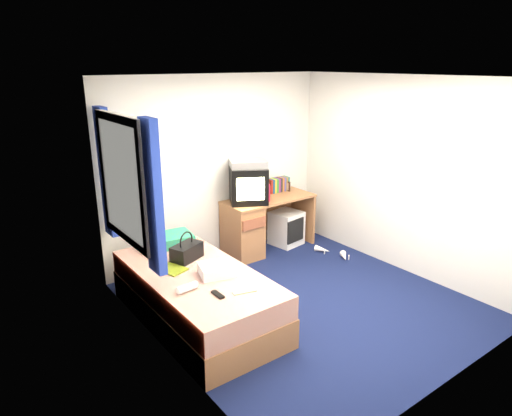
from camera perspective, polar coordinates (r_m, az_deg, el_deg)
ground at (r=5.18m, az=5.78°, el=-11.61°), size 3.40×3.40×0.00m
room_shell at (r=4.64m, az=6.34°, el=4.19°), size 3.40×3.40×3.40m
bed at (r=4.76m, az=-7.37°, el=-10.84°), size 1.01×2.00×0.54m
pillow at (r=5.29m, az=-11.06°, el=-3.99°), size 0.60×0.43×0.12m
desk at (r=6.23m, az=-0.48°, el=-2.16°), size 1.30×0.55×0.75m
storage_cube at (r=6.61m, az=3.80°, el=-2.50°), size 0.44×0.44×0.49m
crt_tv at (r=6.02m, az=-0.98°, el=2.93°), size 0.63×0.62×0.48m
vcr at (r=5.96m, az=-1.00°, el=5.57°), size 0.57×0.50×0.09m
book_row at (r=6.56m, az=2.77°, el=2.93°), size 0.34×0.13×0.20m
picture_frame at (r=6.62m, az=3.93°, el=2.77°), size 0.03×0.12×0.14m
pink_water_bottle at (r=6.09m, az=1.48°, el=1.84°), size 0.08×0.08×0.22m
aerosol_can at (r=6.25m, az=0.36°, el=2.17°), size 0.06×0.06×0.20m
handbag at (r=4.88m, az=-8.66°, el=-5.39°), size 0.39×0.31×0.31m
towel at (r=4.52m, az=-4.93°, el=-7.69°), size 0.39×0.36×0.11m
magazine at (r=4.70m, az=-10.50°, el=-7.53°), size 0.29×0.33×0.01m
water_bottle at (r=4.26m, az=-8.60°, el=-9.81°), size 0.21×0.09×0.07m
colour_swatch_fan at (r=4.21m, az=-1.44°, el=-10.40°), size 0.23×0.11×0.01m
remote_control at (r=4.17m, az=-4.80°, el=-10.72°), size 0.05×0.16×0.02m
window_assembly at (r=4.60m, az=-16.00°, el=3.05°), size 0.11×1.42×1.40m
white_heels at (r=6.35m, az=9.64°, el=-5.58°), size 0.25×0.58×0.09m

